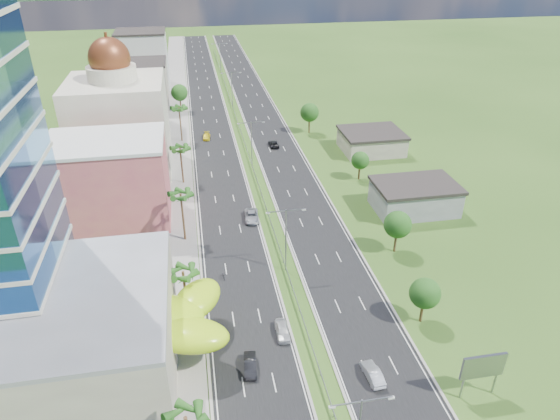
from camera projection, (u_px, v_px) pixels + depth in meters
ground at (299, 311)px, 70.52m from camera, size 500.00×500.00×0.00m
road_left at (209, 115)px, 146.68m from camera, size 11.00×260.00×0.04m
road_right at (259, 112)px, 149.04m from camera, size 11.00×260.00×0.04m
sidewalk_left at (176, 116)px, 145.16m from camera, size 7.00×260.00×0.12m
median_guardrail at (241, 132)px, 132.09m from camera, size 0.10×216.06×0.76m
streetlight_median_b at (286, 234)px, 75.84m from camera, size 6.04×0.25×11.00m
streetlight_median_c at (251, 140)px, 110.21m from camera, size 6.04×0.25×11.00m
streetlight_median_d at (232, 86)px, 148.89m from camera, size 6.04×0.25×11.00m
streetlight_median_e at (220, 55)px, 187.56m from camera, size 6.04×0.25×11.00m
mall_podium at (41, 341)px, 57.64m from camera, size 30.00×24.00×11.00m
lime_canopy at (148, 320)px, 61.50m from camera, size 18.00×15.00×7.40m
pink_shophouse at (111, 182)px, 89.96m from camera, size 20.00×15.00×15.00m
domed_building at (120, 120)px, 107.85m from camera, size 20.00×20.00×28.70m
midrise_grey at (135, 102)px, 131.13m from camera, size 16.00×15.00×16.00m
midrise_beige at (140, 85)px, 150.76m from camera, size 16.00×15.00×13.00m
midrise_white at (143, 60)px, 169.31m from camera, size 16.00×15.00×18.00m
billboard at (483, 367)px, 55.59m from camera, size 5.20×0.35×6.20m
shed_near at (414, 198)px, 95.21m from camera, size 15.00×10.00×5.00m
shed_far at (371, 142)px, 121.46m from camera, size 14.00×12.00×4.40m
palm_tree_b at (183, 274)px, 66.36m from camera, size 3.60×3.60×8.10m
palm_tree_c at (181, 196)px, 82.85m from camera, size 3.60×3.60×9.60m
palm_tree_d at (180, 150)px, 103.08m from camera, size 3.60×3.60×8.60m
palm_tree_e at (179, 110)px, 124.20m from camera, size 3.60×3.60×9.40m
leafy_tree_lfar at (179, 93)px, 147.01m from camera, size 4.90×4.90×8.05m
leafy_tree_ra at (425, 293)px, 66.43m from camera, size 4.20×4.20×6.90m
leafy_tree_rb at (398, 225)px, 81.32m from camera, size 4.55×4.55×7.47m
leafy_tree_rc at (360, 161)px, 106.24m from camera, size 3.85×3.85×6.33m
leafy_tree_rd at (310, 113)px, 130.81m from camera, size 4.90×4.90×8.05m
car_white_near_left at (282, 330)px, 65.99m from camera, size 1.86×4.34×1.46m
car_dark_left at (250, 365)px, 60.74m from camera, size 1.91×4.38×1.40m
car_silver_mid_left at (252, 216)px, 92.62m from camera, size 2.95×5.61×1.51m
car_yellow_far_left at (207, 136)px, 129.26m from camera, size 2.13×4.51×1.27m
car_silver_right at (373, 373)px, 59.55m from camera, size 1.89×4.54×1.46m
car_dark_far_right at (274, 144)px, 124.62m from camera, size 2.25×4.66×1.28m
motorcycle at (224, 275)px, 77.00m from camera, size 0.61×1.77×1.12m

